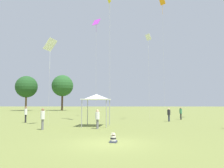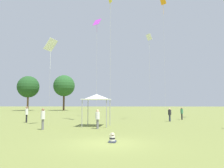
# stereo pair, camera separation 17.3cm
# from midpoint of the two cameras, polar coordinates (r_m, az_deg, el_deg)

# --- Properties ---
(ground_plane) EXTENTS (300.00, 300.00, 0.00)m
(ground_plane) POSITION_cam_midpoint_polar(r_m,az_deg,el_deg) (12.49, -1.51, -15.26)
(ground_plane) COLOR olive
(seated_toddler) EXTENTS (0.45, 0.53, 0.56)m
(seated_toddler) POSITION_cam_midpoint_polar(r_m,az_deg,el_deg) (12.68, -0.06, -14.09)
(seated_toddler) COLOR #383D56
(seated_toddler) RESTS_ON ground
(person_standing_0) EXTENTS (0.51, 0.51, 1.63)m
(person_standing_0) POSITION_cam_midpoint_polar(r_m,az_deg,el_deg) (28.00, 14.46, -7.49)
(person_standing_0) COLOR #282D42
(person_standing_0) RESTS_ON ground
(person_standing_1) EXTENTS (0.40, 0.40, 1.69)m
(person_standing_1) POSITION_cam_midpoint_polar(r_m,az_deg,el_deg) (31.44, 17.37, -7.04)
(person_standing_1) COLOR black
(person_standing_1) RESTS_ON ground
(person_standing_2) EXTENTS (0.52, 0.52, 1.67)m
(person_standing_2) POSITION_cam_midpoint_polar(r_m,az_deg,el_deg) (19.35, -4.07, -8.69)
(person_standing_2) COLOR slate
(person_standing_2) RESTS_ON ground
(person_standing_3) EXTENTS (0.46, 0.46, 1.85)m
(person_standing_3) POSITION_cam_midpoint_polar(r_m,az_deg,el_deg) (27.32, -21.77, -7.02)
(person_standing_3) COLOR black
(person_standing_3) RESTS_ON ground
(person_standing_4) EXTENTS (0.50, 0.50, 1.80)m
(person_standing_4) POSITION_cam_midpoint_polar(r_m,az_deg,el_deg) (19.46, -17.90, -8.17)
(person_standing_4) COLOR slate
(person_standing_4) RESTS_ON ground
(canopy_tent) EXTENTS (2.78, 2.78, 3.10)m
(canopy_tent) POSITION_cam_midpoint_polar(r_m,az_deg,el_deg) (21.38, -4.33, -3.48)
(canopy_tent) COLOR white
(canopy_tent) RESTS_ON ground
(kite_0) EXTENTS (0.66, 0.91, 19.42)m
(kite_0) POSITION_cam_midpoint_polar(r_m,az_deg,el_deg) (37.50, -0.88, 19.44)
(kite_0) COLOR yellow
(kite_0) RESTS_ON ground
(kite_2) EXTENTS (1.22, 1.56, 8.79)m
(kite_2) POSITION_cam_midpoint_polar(r_m,az_deg,el_deg) (23.70, -16.05, 9.52)
(kite_2) COLOR white
(kite_2) RESTS_ON ground
(kite_3) EXTENTS (0.81, 0.81, 16.51)m
(kite_3) POSITION_cam_midpoint_polar(r_m,az_deg,el_deg) (32.35, 12.90, 18.43)
(kite_3) COLOR orange
(kite_3) RESTS_ON ground
(kite_5) EXTENTS (0.80, 0.90, 11.29)m
(kite_5) POSITION_cam_midpoint_polar(r_m,az_deg,el_deg) (29.65, 9.30, 11.06)
(kite_5) COLOR white
(kite_5) RESTS_ON ground
(kite_6) EXTENTS (1.15, 1.04, 12.93)m
(kite_6) POSITION_cam_midpoint_polar(r_m,az_deg,el_deg) (28.69, -4.31, 15.02)
(kite_6) COLOR #B738C6
(kite_6) RESTS_ON ground
(distant_tree_0) EXTENTS (6.72, 6.72, 11.17)m
(distant_tree_0) POSITION_cam_midpoint_polar(r_m,az_deg,el_deg) (70.67, -12.88, -0.45)
(distant_tree_0) COLOR #473323
(distant_tree_0) RESTS_ON ground
(distant_tree_1) EXTENTS (6.77, 6.77, 10.81)m
(distant_tree_1) POSITION_cam_midpoint_polar(r_m,az_deg,el_deg) (73.40, -21.50, -0.69)
(distant_tree_1) COLOR brown
(distant_tree_1) RESTS_ON ground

